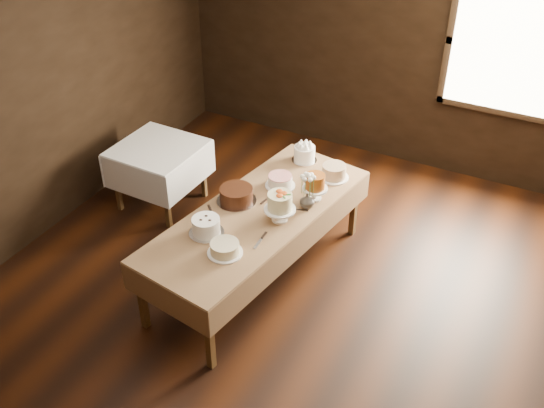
{
  "coord_description": "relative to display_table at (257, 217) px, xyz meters",
  "views": [
    {
      "loc": [
        2.03,
        -3.73,
        4.06
      ],
      "look_at": [
        0.0,
        0.2,
        0.95
      ],
      "focal_mm": 42.01,
      "sensor_mm": 36.0,
      "label": 1
    }
  ],
  "objects": [
    {
      "name": "wall_back",
      "position": [
        0.2,
        2.71,
        0.72
      ],
      "size": [
        5.0,
        0.02,
        2.8
      ],
      "primitive_type": "cube",
      "color": "black",
      "rests_on": "ground"
    },
    {
      "name": "flower_vase",
      "position": [
        0.36,
        0.28,
        0.12
      ],
      "size": [
        0.15,
        0.15,
        0.14
      ],
      "primitive_type": "imported",
      "rotation": [
        0.0,
        0.0,
        4.55
      ],
      "color": "#2D2823",
      "rests_on": "display_table"
    },
    {
      "name": "cake_server_d",
      "position": [
        0.33,
        0.21,
        0.06
      ],
      "size": [
        0.24,
        0.09,
        0.01
      ],
      "primitive_type": "cube",
      "rotation": [
        0.0,
        0.0,
        0.29
      ],
      "color": "silver",
      "rests_on": "display_table"
    },
    {
      "name": "cake_lattice",
      "position": [
        -0.01,
        0.48,
        0.1
      ],
      "size": [
        0.32,
        0.32,
        0.11
      ],
      "color": "white",
      "rests_on": "display_table"
    },
    {
      "name": "cake_server_c",
      "position": [
        -0.01,
        0.29,
        0.06
      ],
      "size": [
        0.06,
        0.24,
        0.01
      ],
      "primitive_type": "cube",
      "rotation": [
        0.0,
        0.0,
        1.43
      ],
      "color": "silver",
      "rests_on": "display_table"
    },
    {
      "name": "side_table",
      "position": [
        -1.52,
        0.59,
        -0.06
      ],
      "size": [
        0.87,
        0.87,
        0.71
      ],
      "rotation": [
        0.0,
        0.0,
        -0.03
      ],
      "color": "#462E17",
      "rests_on": "ground"
    },
    {
      "name": "cake_meringue",
      "position": [
        -0.0,
        1.0,
        0.13
      ],
      "size": [
        0.25,
        0.25,
        0.16
      ],
      "color": "silver",
      "rests_on": "display_table"
    },
    {
      "name": "cake_flowers",
      "position": [
        0.23,
        -0.01,
        0.18
      ],
      "size": [
        0.28,
        0.28,
        0.29
      ],
      "color": "white",
      "rests_on": "display_table"
    },
    {
      "name": "wall_left",
      "position": [
        -2.3,
        -0.29,
        0.72
      ],
      "size": [
        0.02,
        6.0,
        2.8
      ],
      "primitive_type": "cube",
      "color": "black",
      "rests_on": "ground"
    },
    {
      "name": "cake_server_e",
      "position": [
        -0.32,
        -0.22,
        0.06
      ],
      "size": [
        0.19,
        0.18,
        0.01
      ],
      "primitive_type": "cube",
      "rotation": [
        0.0,
        0.0,
        -0.77
      ],
      "color": "silver",
      "rests_on": "display_table"
    },
    {
      "name": "floor",
      "position": [
        0.2,
        -0.29,
        -0.68
      ],
      "size": [
        5.0,
        6.0,
        0.01
      ],
      "primitive_type": "cube",
      "color": "black",
      "rests_on": "ground"
    },
    {
      "name": "cake_cream",
      "position": [
        0.04,
        -0.62,
        0.1
      ],
      "size": [
        0.32,
        0.32,
        0.1
      ],
      "color": "white",
      "rests_on": "display_table"
    },
    {
      "name": "display_table",
      "position": [
        0.0,
        0.0,
        0.0
      ],
      "size": [
        1.31,
        2.51,
        0.74
      ],
      "rotation": [
        0.0,
        0.0,
        -0.16
      ],
      "color": "#462E17",
      "rests_on": "ground"
    },
    {
      "name": "cake_speckled",
      "position": [
        0.38,
        0.85,
        0.12
      ],
      "size": [
        0.29,
        0.29,
        0.14
      ],
      "color": "white",
      "rests_on": "display_table"
    },
    {
      "name": "window",
      "position": [
        1.5,
        2.65,
        0.92
      ],
      "size": [
        1.1,
        0.05,
        1.3
      ],
      "primitive_type": "cube",
      "color": "#FFEABF",
      "rests_on": "wall_back"
    },
    {
      "name": "cake_swirl",
      "position": [
        -0.24,
        -0.47,
        0.13
      ],
      "size": [
        0.3,
        0.3,
        0.15
      ],
      "color": "silver",
      "rests_on": "display_table"
    },
    {
      "name": "cake_chocolate",
      "position": [
        -0.25,
        0.07,
        0.12
      ],
      "size": [
        0.43,
        0.43,
        0.14
      ],
      "color": "silver",
      "rests_on": "display_table"
    },
    {
      "name": "flower_bouquet",
      "position": [
        0.36,
        0.28,
        0.31
      ],
      "size": [
        0.14,
        0.14,
        0.2
      ],
      "primitive_type": null,
      "color": "white",
      "rests_on": "flower_vase"
    },
    {
      "name": "cake_server_b",
      "position": [
        0.22,
        -0.39,
        0.06
      ],
      "size": [
        0.04,
        0.24,
        0.01
      ],
      "primitive_type": "cube",
      "rotation": [
        0.0,
        0.0,
        -1.51
      ],
      "color": "silver",
      "rests_on": "display_table"
    },
    {
      "name": "cake_caramel",
      "position": [
        0.37,
        0.43,
        0.17
      ],
      "size": [
        0.25,
        0.25,
        0.27
      ],
      "color": "white",
      "rests_on": "display_table"
    }
  ]
}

